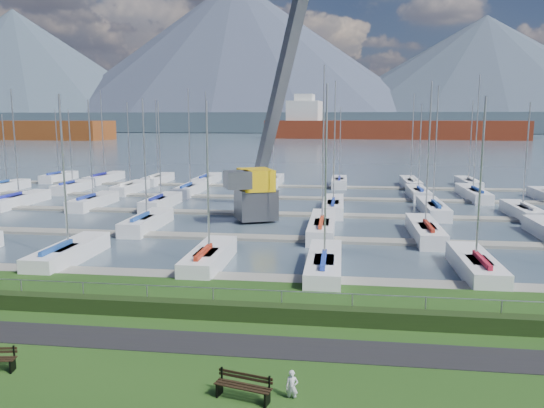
# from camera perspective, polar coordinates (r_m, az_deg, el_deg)

# --- Properties ---
(path) EXTENTS (160.00, 2.00, 0.04)m
(path) POSITION_cam_1_polar(r_m,az_deg,el_deg) (20.92, -5.59, -14.76)
(path) COLOR black
(path) RESTS_ON grass
(water) EXTENTS (800.00, 540.00, 0.20)m
(water) POSITION_cam_1_polar(r_m,az_deg,el_deg) (281.77, 6.69, 7.34)
(water) COLOR #435463
(hedge) EXTENTS (80.00, 0.70, 0.70)m
(hedge) POSITION_cam_1_polar(r_m,az_deg,el_deg) (23.14, -4.12, -11.42)
(hedge) COLOR black
(hedge) RESTS_ON grass
(fence) EXTENTS (80.00, 0.04, 0.04)m
(fence) POSITION_cam_1_polar(r_m,az_deg,el_deg) (23.23, -3.94, -9.12)
(fence) COLOR #93969B
(fence) RESTS_ON grass
(foothill) EXTENTS (900.00, 80.00, 12.00)m
(foothill) POSITION_cam_1_polar(r_m,az_deg,el_deg) (351.64, 6.90, 8.74)
(foothill) COLOR #3A4955
(foothill) RESTS_ON water
(mountains) EXTENTS (1190.00, 360.00, 115.00)m
(mountains) POSITION_cam_1_polar(r_m,az_deg,el_deg) (427.94, 8.16, 14.24)
(mountains) COLOR #49566B
(mountains) RESTS_ON water
(docks) EXTENTS (90.00, 41.60, 0.25)m
(docks) POSITION_cam_1_polar(r_m,az_deg,el_deg) (48.59, 2.17, -1.13)
(docks) COLOR gray
(docks) RESTS_ON water
(bench_right) EXTENTS (1.85, 0.84, 0.85)m
(bench_right) POSITION_cam_1_polar(r_m,az_deg,el_deg) (17.08, -3.09, -19.02)
(bench_right) COLOR black
(bench_right) RESTS_ON grass
(person) EXTENTS (0.39, 0.27, 1.05)m
(person) POSITION_cam_1_polar(r_m,az_deg,el_deg) (17.08, 2.16, -18.62)
(person) COLOR silver
(person) RESTS_ON grass
(crane) EXTENTS (7.91, 12.84, 22.35)m
(crane) POSITION_cam_1_polar(r_m,az_deg,el_deg) (46.45, -0.97, 5.30)
(crane) COLOR #525359
(crane) RESTS_ON water
(cargo_ship_west) EXTENTS (86.24, 25.88, 21.50)m
(cargo_ship_west) POSITION_cam_1_polar(r_m,az_deg,el_deg) (253.85, -26.75, 7.15)
(cargo_ship_west) COLOR brown
(cargo_ship_west) RESTS_ON water
(cargo_ship_mid) EXTENTS (109.99, 29.67, 21.50)m
(cargo_ship_mid) POSITION_cam_1_polar(r_m,az_deg,el_deg) (235.64, 11.63, 7.80)
(cargo_ship_mid) COLOR maroon
(cargo_ship_mid) RESTS_ON water
(sailboat_fleet) EXTENTS (75.37, 49.28, 13.68)m
(sailboat_fleet) POSITION_cam_1_polar(r_m,az_deg,el_deg) (50.92, 0.96, 5.74)
(sailboat_fleet) COLOR maroon
(sailboat_fleet) RESTS_ON water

